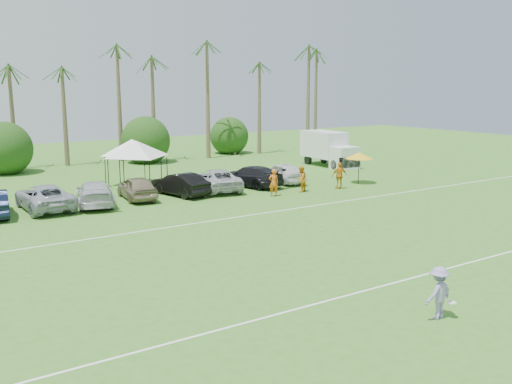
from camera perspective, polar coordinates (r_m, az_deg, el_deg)
ground at (r=19.67m, az=16.14°, el=-10.89°), size 120.00×120.00×0.00m
field_lines at (r=25.25m, az=2.21°, el=-5.59°), size 80.00×12.10×0.01m
palm_tree_4 at (r=50.71m, az=-22.23°, el=10.40°), size 2.40×2.40×8.90m
palm_tree_5 at (r=51.67m, az=-17.87°, el=11.64°), size 2.40×2.40×9.90m
palm_tree_6 at (r=52.93m, az=-13.66°, el=12.75°), size 2.40×2.40×10.90m
palm_tree_7 at (r=54.47m, az=-9.63°, el=13.73°), size 2.40×2.40×11.90m
palm_tree_8 at (r=56.61m, az=-4.82°, el=11.10°), size 2.40×2.40×8.90m
palm_tree_9 at (r=59.18m, az=-0.49°, el=11.97°), size 2.40×2.40×9.90m
palm_tree_10 at (r=62.06m, az=3.48°, el=12.69°), size 2.40×2.40×10.90m
palm_tree_11 at (r=64.57m, az=6.42°, el=13.32°), size 2.40×2.40×11.90m
bush_tree_1 at (r=51.61m, az=-24.18°, el=3.91°), size 4.00×4.00×4.00m
bush_tree_2 at (r=54.80m, az=-11.70°, el=4.98°), size 4.00×4.00×4.00m
bush_tree_3 at (r=59.20m, az=-2.64°, el=5.61°), size 4.00×4.00×4.00m
sideline_player_a at (r=36.54m, az=1.77°, el=0.94°), size 0.75×0.63×1.76m
sideline_player_b at (r=38.10m, az=4.53°, el=1.28°), size 1.02×0.92×1.72m
sideline_player_c at (r=39.50m, az=8.35°, el=1.64°), size 1.17×0.80×1.85m
box_truck at (r=50.36m, az=7.30°, el=4.40°), size 2.44×5.89×2.99m
canopy_tent_left at (r=40.00m, az=-11.90°, el=5.04°), size 4.73×4.73×3.83m
canopy_tent_right at (r=41.59m, az=-12.32°, el=5.18°), size 4.67×4.67×3.78m
market_umbrella at (r=41.76m, az=10.28°, el=3.61°), size 2.04×2.04×2.27m
frisbee_player at (r=18.56m, az=17.78°, el=-9.58°), size 1.10×0.73×1.65m
parked_car_2 at (r=34.79m, az=-20.39°, el=-0.48°), size 2.53×5.32×1.47m
parked_car_3 at (r=35.09m, az=-15.81°, el=-0.12°), size 3.26×5.41×1.47m
parked_car_4 at (r=36.35m, az=-11.81°, el=0.43°), size 2.22×4.48×1.47m
parked_car_5 at (r=37.14m, az=-7.62°, el=0.78°), size 2.49×4.68×1.47m
parked_car_6 at (r=38.62m, az=-4.05°, el=1.23°), size 3.44×5.66×1.47m
parked_car_7 at (r=40.02m, az=-0.56°, el=1.59°), size 3.28×5.41×1.47m
parked_car_8 at (r=41.59m, az=2.67°, el=1.93°), size 2.07×4.43×1.47m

